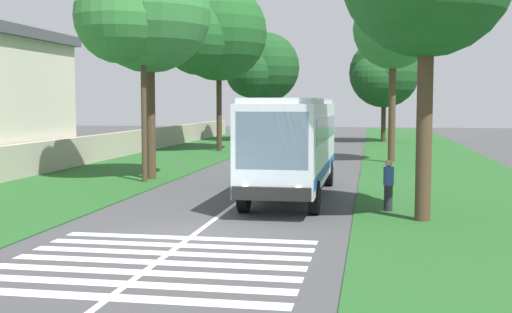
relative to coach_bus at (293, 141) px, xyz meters
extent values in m
plane|color=#424244|center=(-7.80, 1.80, -2.15)|extent=(160.00, 160.00, 0.00)
cube|color=#235623|center=(7.20, 10.00, -2.13)|extent=(120.00, 8.00, 0.04)
cube|color=#235623|center=(7.20, -6.40, -2.13)|extent=(120.00, 8.00, 0.04)
cube|color=silver|center=(7.20, 1.80, -2.14)|extent=(110.00, 0.16, 0.01)
cube|color=silver|center=(-0.03, 0.00, -0.05)|extent=(11.00, 2.50, 2.90)
cube|color=slate|center=(0.27, 0.00, 0.48)|extent=(9.68, 2.54, 0.85)
cube|color=slate|center=(-5.49, 0.00, 0.30)|extent=(0.08, 2.20, 1.74)
cube|color=#1E4C9E|center=(-0.03, 0.00, -1.05)|extent=(10.78, 2.53, 0.36)
cube|color=silver|center=(-0.03, 0.00, 1.49)|extent=(10.56, 2.30, 0.18)
cube|color=black|center=(-5.61, 0.00, -1.28)|extent=(0.16, 2.40, 0.40)
sphere|color=#F2EDCC|center=(-5.55, 0.80, -1.15)|extent=(0.24, 0.24, 0.24)
sphere|color=#F2EDCC|center=(-5.55, -0.81, -1.15)|extent=(0.24, 0.24, 0.24)
cylinder|color=black|center=(-3.93, 1.15, -1.60)|extent=(1.10, 0.32, 1.10)
cylinder|color=black|center=(3.47, 1.15, -1.60)|extent=(1.10, 0.32, 1.10)
cylinder|color=black|center=(-3.93, -1.15, -1.60)|extent=(1.10, 0.32, 1.10)
cylinder|color=black|center=(3.47, -1.15, -1.60)|extent=(1.10, 0.32, 1.10)
cube|color=silver|center=(-13.61, 1.80, -2.14)|extent=(0.45, 6.80, 0.01)
cube|color=silver|center=(-12.71, 1.80, -2.14)|extent=(0.45, 6.80, 0.01)
cube|color=silver|center=(-11.81, 1.80, -2.14)|extent=(0.45, 6.80, 0.01)
cube|color=silver|center=(-10.91, 1.80, -2.14)|extent=(0.45, 6.80, 0.01)
cube|color=silver|center=(-10.01, 1.80, -2.14)|extent=(0.45, 6.80, 0.01)
cube|color=silver|center=(-9.11, 1.80, -2.14)|extent=(0.45, 6.80, 0.01)
cube|color=silver|center=(-8.21, 1.80, -2.14)|extent=(0.45, 6.80, 0.01)
cube|color=silver|center=(20.57, 3.65, -1.62)|extent=(4.30, 1.75, 0.70)
cube|color=slate|center=(20.47, 3.65, -0.99)|extent=(2.00, 1.61, 0.55)
cylinder|color=black|center=(19.22, 4.43, -1.83)|extent=(0.64, 0.22, 0.64)
cylinder|color=black|center=(21.92, 4.43, -1.83)|extent=(0.64, 0.22, 0.64)
cylinder|color=black|center=(19.22, 2.87, -1.83)|extent=(0.64, 0.22, 0.64)
cylinder|color=black|center=(21.92, 2.87, -1.83)|extent=(0.64, 0.22, 0.64)
cube|color=silver|center=(27.45, 3.55, -1.62)|extent=(4.30, 1.75, 0.70)
cube|color=slate|center=(27.35, 3.55, -0.99)|extent=(2.00, 1.61, 0.55)
cylinder|color=black|center=(26.10, 4.33, -1.83)|extent=(0.64, 0.22, 0.64)
cylinder|color=black|center=(28.80, 4.33, -1.83)|extent=(0.64, 0.22, 0.64)
cylinder|color=black|center=(26.10, 2.77, -1.83)|extent=(0.64, 0.22, 0.64)
cylinder|color=black|center=(28.80, 2.77, -1.83)|extent=(0.64, 0.22, 0.64)
cylinder|color=#4C3826|center=(35.86, 6.91, 0.41)|extent=(0.37, 0.37, 5.02)
sphere|color=#19471E|center=(35.86, 6.91, 4.70)|extent=(6.50, 6.50, 6.50)
sphere|color=#19471E|center=(37.81, 6.91, 4.22)|extent=(4.36, 4.36, 4.36)
sphere|color=#19471E|center=(34.24, 7.88, 4.22)|extent=(4.69, 4.69, 4.69)
cylinder|color=#4C3826|center=(4.33, 7.15, 0.98)|extent=(0.42, 0.42, 6.17)
sphere|color=#337A38|center=(4.33, 7.15, 5.61)|extent=(5.63, 5.63, 5.63)
sphere|color=#337A38|center=(6.02, 7.15, 5.19)|extent=(3.90, 3.90, 3.90)
sphere|color=#337A38|center=(2.92, 7.99, 5.19)|extent=(4.09, 4.09, 4.09)
cylinder|color=#3D2D1E|center=(22.40, 8.12, 1.25)|extent=(0.39, 0.39, 6.71)
sphere|color=#1E5623|center=(22.40, 8.12, 6.55)|extent=(7.06, 7.06, 7.06)
sphere|color=#1E5623|center=(24.52, 8.12, 6.02)|extent=(5.03, 5.03, 5.03)
sphere|color=#1E5623|center=(20.63, 9.18, 6.02)|extent=(5.29, 5.29, 5.29)
cylinder|color=#4C3826|center=(-4.64, -4.48, 0.91)|extent=(0.47, 0.47, 6.03)
cylinder|color=#3D2D1E|center=(36.07, -4.01, 0.15)|extent=(0.42, 0.42, 4.51)
sphere|color=#19471E|center=(36.07, -4.01, 4.14)|extent=(6.30, 6.30, 6.30)
sphere|color=#19471E|center=(37.96, -4.01, 3.67)|extent=(4.53, 4.53, 4.53)
sphere|color=#19471E|center=(34.50, -3.07, 3.67)|extent=(3.91, 3.91, 3.91)
cylinder|color=#4C3826|center=(15.10, -4.13, 1.19)|extent=(0.42, 0.42, 6.59)
sphere|color=#337A38|center=(15.10, -4.13, 5.79)|extent=(4.74, 4.74, 4.74)
sphere|color=#337A38|center=(16.52, -4.13, 5.44)|extent=(3.44, 3.44, 3.44)
sphere|color=#337A38|center=(13.91, -3.41, 5.44)|extent=(2.80, 2.80, 2.80)
cylinder|color=#473828|center=(3.24, 7.09, 2.17)|extent=(0.24, 0.24, 8.55)
cube|color=#3D3326|center=(3.24, 7.09, 5.85)|extent=(0.12, 1.40, 0.12)
cube|color=#B2A893|center=(12.20, 13.40, -1.31)|extent=(70.00, 0.40, 1.60)
cylinder|color=#26262D|center=(-3.04, -3.50, -1.68)|extent=(0.28, 0.28, 0.85)
cylinder|color=#334C99|center=(-3.04, -3.50, -0.96)|extent=(0.34, 0.34, 0.60)
sphere|color=tan|center=(-3.04, -3.50, -0.54)|extent=(0.24, 0.24, 0.24)
camera|label=1|loc=(-24.82, -2.91, 1.44)|focal=46.14mm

